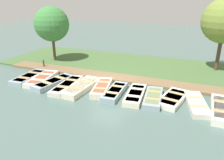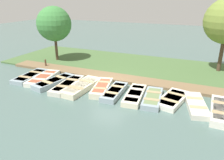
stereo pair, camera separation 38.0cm
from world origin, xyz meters
name	(u,v)px [view 1 (the left image)]	position (x,y,z in m)	size (l,w,h in m)	color
ground_plane	(108,85)	(0.00, 0.00, 0.00)	(80.00, 80.00, 0.00)	#4C6660
shore_bank	(129,66)	(-5.00, 0.00, 0.07)	(8.00, 24.00, 0.14)	#476638
dock_walkway	(115,77)	(-1.48, 0.00, 0.10)	(1.51, 19.57, 0.20)	brown
rowboat_0	(29,77)	(1.13, -6.21, 0.16)	(3.34, 1.38, 0.34)	#8C9EA8
rowboat_1	(42,79)	(1.07, -5.02, 0.16)	(3.51, 1.79, 0.33)	silver
rowboat_2	(54,82)	(1.42, -3.69, 0.19)	(3.47, 1.68, 0.39)	#8C9EA8
rowboat_3	(67,85)	(1.48, -2.49, 0.17)	(3.65, 1.28, 0.35)	beige
rowboat_4	(81,87)	(1.43, -1.36, 0.20)	(3.63, 1.43, 0.41)	beige
rowboat_5	(102,88)	(1.03, 0.03, 0.21)	(3.22, 1.63, 0.42)	beige
rowboat_6	(115,92)	(1.26, 1.08, 0.18)	(3.05, 1.11, 0.36)	#8C9EA8
rowboat_7	(135,95)	(1.20, 2.46, 0.18)	(3.22, 1.34, 0.36)	beige
rowboat_8	(153,97)	(1.19, 3.60, 0.17)	(3.07, 1.36, 0.35)	#8C9EA8
rowboat_9	(173,98)	(0.83, 4.77, 0.16)	(3.09, 1.80, 0.33)	silver
rowboat_10	(196,104)	(1.04, 6.14, 0.16)	(3.28, 1.73, 0.33)	beige
rowboat_11	(220,109)	(1.33, 7.40, 0.21)	(3.37, 1.01, 0.42)	silver
mooring_post_near	(44,64)	(-1.47, -6.84, 0.41)	(0.15, 0.15, 0.82)	brown
park_tree_far_left	(52,24)	(-3.78, -7.32, 3.64)	(3.26, 3.26, 5.28)	#4C3828
park_tree_left	(224,21)	(-6.46, 7.41, 4.24)	(3.59, 3.59, 6.05)	#4C3828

